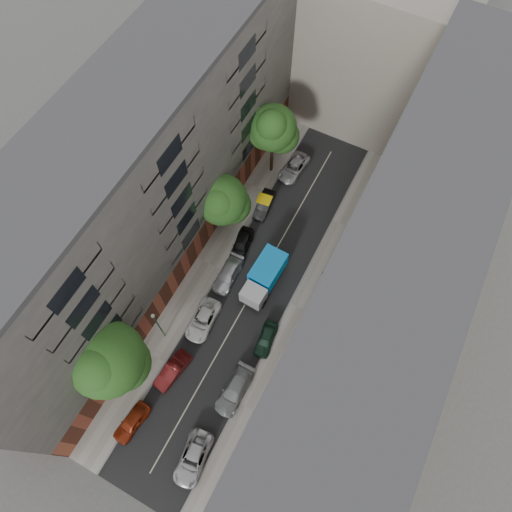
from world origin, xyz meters
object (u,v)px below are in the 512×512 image
Objects in this scene: car_left_3 at (228,274)px; car_left_5 at (264,204)px; car_left_6 at (294,168)px; car_right_0 at (193,458)px; tree_mid at (222,202)px; car_left_2 at (203,320)px; car_right_2 at (266,339)px; lamp_post at (158,324)px; car_left_4 at (242,244)px; pedestrian at (324,273)px; car_right_1 at (235,390)px; car_left_0 at (132,422)px; tree_far at (273,130)px; tarp_truck at (264,277)px; car_left_1 at (173,370)px; tree_near at (107,361)px.

car_left_3 reaches higher than car_left_5.
car_right_0 is at bearing -75.44° from car_left_6.
car_left_2 is at bearing -71.84° from tree_mid.
car_right_2 is 0.61× the size of lamp_post.
lamp_post is at bearing -108.07° from car_left_4.
car_left_3 is 3.08× the size of pedestrian.
car_left_2 is at bearing -89.35° from car_left_3.
car_right_1 reaches higher than car_left_4.
car_left_0 is 0.39× the size of tree_far.
car_left_0 is 0.63× the size of lamp_post.
pedestrian is (8.62, 10.05, 0.24)m from car_left_2.
tarp_truck is at bearing 89.81° from car_right_0.
car_right_1 reaches higher than car_left_1.
tarp_truck is 15.34m from tree_far.
tarp_truck reaches higher than car_left_6.
lamp_post reaches higher than car_left_6.
car_left_2 is 12.01m from tree_mid.
tree_near is at bearing -92.22° from car_left_6.
car_left_4 is 5.60m from car_left_5.
car_left_0 is 0.83× the size of car_left_6.
car_left_3 is 0.74× the size of lamp_post.
car_right_0 is (6.40, 0.00, 0.00)m from car_left_0.
tarp_truck is 12.64m from car_left_1.
tarp_truck is at bearing -30.96° from tree_mid.
car_left_0 is 14.34m from car_right_2.
tarp_truck is 1.25× the size of car_right_1.
tree_mid is 12.77m from pedestrian.
car_left_6 is 0.95× the size of car_right_1.
lamp_post reaches higher than car_right_2.
car_left_6 is at bearing 85.56° from car_left_2.
car_left_1 is 20.41m from car_left_5.
car_left_3 is at bearing 99.98° from car_left_1.
car_left_2 is at bearing -94.20° from car_left_5.
car_left_5 is 15.38m from car_right_2.
tree_far is at bearing 89.24° from lamp_post.
tree_near is (-9.10, 3.12, 6.17)m from car_right_0.
tree_mid is at bearing 128.87° from car_right_2.
car_left_1 is at bearing -90.44° from car_left_3.
car_left_5 is at bearing 101.10° from car_left_1.
car_left_6 is 13.88m from pedestrian.
car_left_5 is at bearing 56.43° from tree_mid.
tree_mid is at bearing 103.72° from car_left_2.
car_left_0 is at bearing -87.20° from tree_far.
car_left_3 is at bearing 74.08° from lamp_post.
tarp_truck is 1.56× the size of car_left_5.
car_left_6 is at bearing 98.92° from car_left_1.
tree_far reaches higher than car_left_5.
car_left_0 is at bearing 44.56° from pedestrian.
car_left_4 reaches higher than car_left_6.
lamp_post reaches higher than car_right_0.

